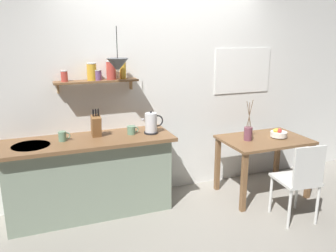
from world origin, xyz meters
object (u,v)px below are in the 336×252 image
object	(u,v)px
knife_block	(96,126)
coffee_mug_by_sink	(63,136)
coffee_mug_spare	(132,130)
pendant_lamp	(118,65)
fruit_bowl	(279,134)
dining_table	(264,147)
dining_chair_near	(300,178)
electric_kettle	(151,123)
twig_vase	(248,133)

from	to	relation	value
knife_block	coffee_mug_by_sink	world-z (taller)	knife_block
coffee_mug_spare	pendant_lamp	bearing A→B (deg)	-169.50
fruit_bowl	dining_table	bearing A→B (deg)	170.76
dining_table	dining_chair_near	xyz separation A→B (m)	(-0.05, -0.71, -0.11)
coffee_mug_by_sink	pendant_lamp	xyz separation A→B (m)	(0.61, -0.03, 0.72)
dining_chair_near	pendant_lamp	xyz separation A→B (m)	(-1.68, 0.96, 1.15)
dining_chair_near	electric_kettle	size ratio (longest dim) A/B	3.46
dining_chair_near	fruit_bowl	distance (m)	0.77
fruit_bowl	coffee_mug_spare	bearing A→B (deg)	170.33
twig_vase	electric_kettle	bearing A→B (deg)	169.14
dining_chair_near	knife_block	bearing A→B (deg)	152.08
dining_table	coffee_mug_spare	bearing A→B (deg)	170.28
electric_kettle	knife_block	distance (m)	0.61
fruit_bowl	electric_kettle	xyz separation A→B (m)	(-1.56, 0.26, 0.21)
fruit_bowl	dining_chair_near	bearing A→B (deg)	-108.72
dining_chair_near	dining_table	bearing A→B (deg)	86.21
knife_block	pendant_lamp	size ratio (longest dim) A/B	0.69
fruit_bowl	knife_block	distance (m)	2.20
twig_vase	knife_block	bearing A→B (deg)	170.07
electric_kettle	coffee_mug_spare	xyz separation A→B (m)	(-0.22, 0.04, -0.07)
pendant_lamp	fruit_bowl	bearing A→B (deg)	-8.26
electric_kettle	dining_chair_near	bearing A→B (deg)	-35.20
coffee_mug_by_sink	coffee_mug_spare	xyz separation A→B (m)	(0.74, -0.01, -0.01)
knife_block	coffee_mug_by_sink	xyz separation A→B (m)	(-0.36, -0.04, -0.07)
twig_vase	coffee_mug_spare	size ratio (longest dim) A/B	3.74
knife_block	pendant_lamp	xyz separation A→B (m)	(0.25, -0.07, 0.65)
coffee_mug_spare	dining_table	bearing A→B (deg)	-9.72
twig_vase	coffee_mug_spare	distance (m)	1.39
knife_block	coffee_mug_by_sink	distance (m)	0.37
pendant_lamp	electric_kettle	bearing A→B (deg)	-2.85
electric_kettle	coffee_mug_by_sink	distance (m)	0.96
coffee_mug_by_sink	pendant_lamp	world-z (taller)	pendant_lamp
coffee_mug_by_sink	knife_block	bearing A→B (deg)	5.61
dining_chair_near	knife_block	world-z (taller)	knife_block
pendant_lamp	twig_vase	bearing A→B (deg)	-8.99
twig_vase	electric_kettle	distance (m)	1.18
electric_kettle	knife_block	size ratio (longest dim) A/B	0.81
dining_table	knife_block	bearing A→B (deg)	170.91
pendant_lamp	dining_table	bearing A→B (deg)	-8.16
fruit_bowl	twig_vase	bearing A→B (deg)	174.39
twig_vase	electric_kettle	world-z (taller)	twig_vase
dining_table	coffee_mug_spare	xyz separation A→B (m)	(-1.60, 0.27, 0.31)
fruit_bowl	knife_block	bearing A→B (deg)	170.89
coffee_mug_by_sink	coffee_mug_spare	distance (m)	0.74
dining_table	twig_vase	size ratio (longest dim) A/B	2.11
coffee_mug_by_sink	dining_chair_near	bearing A→B (deg)	-23.36
electric_kettle	knife_block	bearing A→B (deg)	171.86
coffee_mug_spare	coffee_mug_by_sink	bearing A→B (deg)	179.34
dining_table	pendant_lamp	distance (m)	2.03
dining_table	twig_vase	distance (m)	0.31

